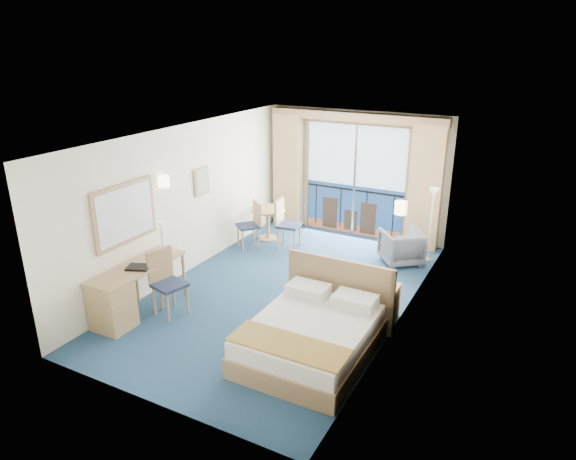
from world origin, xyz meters
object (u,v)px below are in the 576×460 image
(nightstand, at_px, (383,302))
(table_chair_a, at_px, (285,221))
(bed, at_px, (313,335))
(floor_lamp, at_px, (433,206))
(desk_chair, at_px, (166,278))
(armchair, at_px, (401,247))
(table_chair_b, at_px, (252,222))
(desk, at_px, (118,298))
(round_table, at_px, (268,216))

(nightstand, relative_size, table_chair_a, 0.56)
(bed, distance_m, floor_lamp, 4.08)
(desk_chair, bearing_deg, bed, -75.70)
(floor_lamp, bearing_deg, table_chair_a, -165.65)
(armchair, height_order, table_chair_b, table_chair_b)
(bed, xyz_separation_m, armchair, (0.19, 3.58, 0.03))
(desk, distance_m, table_chair_b, 3.59)
(bed, xyz_separation_m, floor_lamp, (0.63, 3.95, 0.81))
(desk_chair, height_order, table_chair_a, desk_chair)
(armchair, xyz_separation_m, table_chair_b, (-2.96, -0.64, 0.22))
(nightstand, relative_size, desk_chair, 0.55)
(nightstand, xyz_separation_m, desk, (-3.47, -1.99, 0.14))
(armchair, distance_m, table_chair_b, 3.04)
(armchair, relative_size, table_chair_b, 0.74)
(armchair, height_order, floor_lamp, floor_lamp)
(desk, relative_size, table_chair_b, 1.71)
(bed, relative_size, floor_lamp, 1.37)
(bed, relative_size, round_table, 2.63)
(bed, bearing_deg, desk_chair, -179.60)
(table_chair_a, bearing_deg, desk, 160.63)
(round_table, bearing_deg, armchair, 1.70)
(bed, distance_m, desk, 2.99)
(bed, distance_m, round_table, 4.43)
(round_table, bearing_deg, desk_chair, -86.87)
(armchair, height_order, table_chair_a, table_chair_a)
(table_chair_a, bearing_deg, nightstand, -133.11)
(desk_chair, xyz_separation_m, table_chair_a, (0.36, 3.25, -0.01))
(nightstand, xyz_separation_m, round_table, (-3.26, 2.14, 0.23))
(bed, height_order, round_table, bed)
(bed, distance_m, armchair, 3.58)
(floor_lamp, height_order, desk_chair, floor_lamp)
(desk_chair, distance_m, table_chair_b, 2.97)
(bed, relative_size, armchair, 2.75)
(desk, bearing_deg, table_chair_b, 87.69)
(bed, bearing_deg, table_chair_b, 133.31)
(round_table, height_order, table_chair_a, table_chair_a)
(table_chair_b, bearing_deg, desk, -52.27)
(desk, distance_m, round_table, 4.14)
(table_chair_a, bearing_deg, round_table, 56.56)
(nightstand, height_order, table_chair_a, table_chair_a)
(table_chair_a, xyz_separation_m, table_chair_b, (-0.61, -0.29, -0.03))
(bed, relative_size, nightstand, 3.48)
(table_chair_a, distance_m, table_chair_b, 0.68)
(desk_chair, relative_size, table_chair_b, 1.07)
(round_table, bearing_deg, floor_lamp, 7.76)
(armchair, bearing_deg, table_chair_b, -27.69)
(desk, distance_m, desk_chair, 0.76)
(armchair, distance_m, floor_lamp, 0.96)
(desk_chair, relative_size, table_chair_a, 1.01)
(floor_lamp, xyz_separation_m, desk, (-3.54, -4.59, -0.68))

